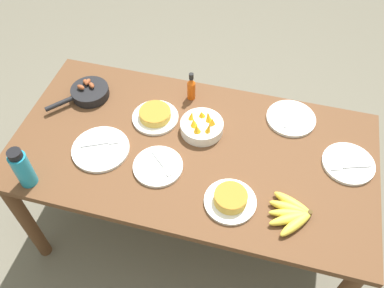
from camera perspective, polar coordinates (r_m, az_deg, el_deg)
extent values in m
plane|color=#666051|center=(2.57, 0.00, -11.31)|extent=(14.00, 14.00, 0.00)
cube|color=brown|center=(1.93, 0.00, -0.88)|extent=(1.72, 0.89, 0.03)
cylinder|color=brown|center=(2.34, -22.22, -9.93)|extent=(0.07, 0.07, 0.74)
cylinder|color=brown|center=(2.69, -14.52, 3.79)|extent=(0.07, 0.07, 0.74)
cylinder|color=brown|center=(2.50, 20.41, -3.27)|extent=(0.07, 0.07, 0.74)
ellipsoid|color=gold|center=(1.78, 13.92, -8.09)|extent=(0.18, 0.11, 0.04)
ellipsoid|color=gold|center=(1.76, 13.62, -8.73)|extent=(0.18, 0.05, 0.04)
ellipsoid|color=gold|center=(1.75, 13.60, -9.43)|extent=(0.18, 0.07, 0.04)
ellipsoid|color=gold|center=(1.74, 13.66, -10.12)|extent=(0.18, 0.13, 0.04)
ellipsoid|color=gold|center=(1.73, 14.40, -10.81)|extent=(0.14, 0.16, 0.04)
cylinder|color=#4C3819|center=(1.77, 16.15, -9.41)|extent=(0.02, 0.02, 0.04)
cylinder|color=black|center=(2.21, -13.99, 6.67)|extent=(0.19, 0.19, 0.01)
cylinder|color=black|center=(2.20, -14.12, 7.16)|extent=(0.20, 0.20, 0.04)
cylinder|color=black|center=(2.17, -18.14, 5.39)|extent=(0.11, 0.13, 0.02)
ellipsoid|color=brown|center=(2.20, -14.43, 8.43)|extent=(0.03, 0.05, 0.03)
ellipsoid|color=brown|center=(2.18, -15.35, 7.70)|extent=(0.05, 0.04, 0.03)
ellipsoid|color=brown|center=(2.18, -13.92, 8.00)|extent=(0.05, 0.05, 0.03)
ellipsoid|color=brown|center=(2.21, -14.74, 8.44)|extent=(0.04, 0.04, 0.03)
cylinder|color=white|center=(1.75, 5.36, -8.05)|extent=(0.22, 0.22, 0.02)
cylinder|color=gold|center=(1.73, 5.44, -7.54)|extent=(0.14, 0.14, 0.04)
cylinder|color=#AB7427|center=(1.71, 5.50, -7.13)|extent=(0.14, 0.14, 0.00)
cylinder|color=white|center=(2.04, -5.16, 3.72)|extent=(0.23, 0.23, 0.02)
cylinder|color=gold|center=(2.02, -5.21, 4.21)|extent=(0.16, 0.16, 0.04)
cylinder|color=#AB7427|center=(2.01, -5.25, 4.59)|extent=(0.16, 0.16, 0.00)
cylinder|color=white|center=(1.85, -4.80, -3.15)|extent=(0.23, 0.23, 0.02)
cylinder|color=#B2B2B7|center=(1.86, -4.77, -2.27)|extent=(0.09, 0.08, 0.01)
cube|color=#B2B2B7|center=(1.82, -3.49, -3.95)|extent=(0.05, 0.05, 0.00)
cylinder|color=white|center=(1.95, -12.69, -0.70)|extent=(0.27, 0.27, 0.02)
cylinder|color=#B2B2B7|center=(1.96, -13.52, -0.11)|extent=(0.12, 0.06, 0.01)
cube|color=#B2B2B7|center=(1.95, -10.88, 0.30)|extent=(0.06, 0.04, 0.00)
cylinder|color=white|center=(2.09, 13.71, 3.51)|extent=(0.24, 0.24, 0.02)
cylinder|color=#B2B2B7|center=(2.10, 14.13, 4.04)|extent=(0.05, 0.11, 0.01)
cube|color=#B2B2B7|center=(2.04, 13.16, 2.70)|extent=(0.04, 0.05, 0.00)
cylinder|color=white|center=(1.99, 21.08, -2.58)|extent=(0.24, 0.24, 0.02)
cylinder|color=#B2B2B7|center=(1.97, 22.11, -3.01)|extent=(0.13, 0.05, 0.01)
cube|color=#B2B2B7|center=(1.94, 19.58, -3.20)|extent=(0.06, 0.04, 0.00)
cylinder|color=white|center=(1.97, 1.38, 2.41)|extent=(0.21, 0.21, 0.06)
cone|color=#F4A819|center=(1.93, 2.84, 3.17)|extent=(0.04, 0.04, 0.06)
cone|color=#F4A819|center=(1.94, 2.31, 3.85)|extent=(0.06, 0.06, 0.06)
cone|color=#F4A819|center=(1.97, 1.38, 4.17)|extent=(0.05, 0.05, 0.04)
cone|color=#F4A819|center=(1.95, -0.07, 4.00)|extent=(0.04, 0.05, 0.05)
cone|color=#F4A819|center=(1.93, 0.24, 3.00)|extent=(0.06, 0.06, 0.05)
cone|color=#F4A819|center=(1.90, 0.68, 2.12)|extent=(0.05, 0.05, 0.05)
cone|color=#F4A819|center=(1.90, 2.34, 2.22)|extent=(0.05, 0.05, 0.06)
cylinder|color=teal|center=(1.88, -22.61, -3.33)|extent=(0.08, 0.08, 0.18)
cylinder|color=black|center=(1.80, -23.63, -1.35)|extent=(0.06, 0.06, 0.03)
cylinder|color=#C64C0F|center=(2.11, -0.10, 7.52)|extent=(0.04, 0.04, 0.10)
cone|color=#C64C0F|center=(2.06, -0.10, 8.83)|extent=(0.04, 0.04, 0.03)
cylinder|color=black|center=(2.04, -0.11, 9.47)|extent=(0.02, 0.02, 0.03)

